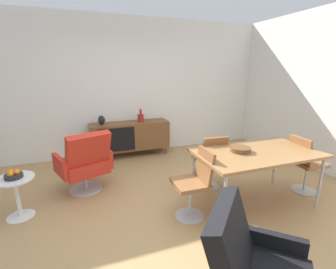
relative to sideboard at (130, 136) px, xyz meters
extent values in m
plane|color=tan|center=(-0.10, -2.30, -0.44)|extent=(8.32, 8.32, 0.00)
cube|color=white|center=(-0.10, 0.30, 0.96)|extent=(6.80, 0.12, 2.80)
cube|color=brown|center=(0.00, 0.00, 0.00)|extent=(1.60, 0.44, 0.56)
cube|color=black|center=(-0.30, -0.22, 0.00)|extent=(0.70, 0.01, 0.48)
cylinder|color=brown|center=(-0.74, -0.17, -0.36)|extent=(0.03, 0.03, 0.16)
cylinder|color=brown|center=(0.74, -0.17, -0.36)|extent=(0.03, 0.03, 0.16)
cylinder|color=brown|center=(-0.74, 0.17, -0.36)|extent=(0.03, 0.03, 0.16)
cylinder|color=brown|center=(0.74, 0.17, -0.36)|extent=(0.03, 0.03, 0.16)
cylinder|color=maroon|center=(0.24, 0.00, 0.36)|extent=(0.13, 0.13, 0.15)
cylinder|color=maroon|center=(0.24, 0.00, 0.49)|extent=(0.04, 0.04, 0.11)
ellipsoid|color=black|center=(-0.55, 0.00, 0.37)|extent=(0.13, 0.13, 0.18)
cube|color=olive|center=(1.20, -2.40, 0.28)|extent=(1.60, 0.90, 0.04)
cylinder|color=#B7B7BC|center=(0.48, -2.79, -0.09)|extent=(0.04, 0.04, 0.70)
cylinder|color=#B7B7BC|center=(1.92, -2.79, -0.09)|extent=(0.04, 0.04, 0.70)
cylinder|color=#B7B7BC|center=(0.48, -2.01, -0.09)|extent=(0.04, 0.04, 0.70)
cylinder|color=#B7B7BC|center=(1.92, -2.01, -0.09)|extent=(0.04, 0.04, 0.70)
cylinder|color=brown|center=(1.00, -2.33, 0.33)|extent=(0.26, 0.26, 0.06)
cube|color=brown|center=(0.85, -1.78, 0.01)|extent=(0.42, 0.42, 0.05)
cube|color=brown|center=(0.84, -1.96, 0.23)|extent=(0.38, 0.11, 0.38)
cylinder|color=#B7B7BC|center=(0.85, -1.78, -0.23)|extent=(0.04, 0.04, 0.42)
cylinder|color=#B7B7BC|center=(0.85, -1.78, -0.43)|extent=(0.36, 0.36, 0.01)
cube|color=brown|center=(0.25, -2.40, 0.01)|extent=(0.41, 0.41, 0.05)
cube|color=brown|center=(0.43, -2.40, 0.23)|extent=(0.10, 0.38, 0.38)
cylinder|color=#B7B7BC|center=(0.25, -2.40, -0.23)|extent=(0.04, 0.04, 0.42)
cylinder|color=#B7B7BC|center=(0.25, -2.40, -0.43)|extent=(0.36, 0.36, 0.01)
cube|color=brown|center=(2.15, -2.40, 0.01)|extent=(0.42, 0.42, 0.05)
cube|color=brown|center=(1.98, -2.39, 0.23)|extent=(0.11, 0.38, 0.38)
cylinder|color=#B7B7BC|center=(2.15, -2.40, -0.23)|extent=(0.04, 0.04, 0.42)
cylinder|color=#B7B7BC|center=(2.15, -2.40, -0.43)|extent=(0.36, 0.36, 0.01)
cube|color=red|center=(-0.94, -1.22, -0.06)|extent=(0.76, 0.73, 0.20)
cube|color=red|center=(-0.86, -1.44, 0.25)|extent=(0.66, 0.46, 0.51)
cube|color=red|center=(-0.63, -1.10, 0.02)|extent=(0.23, 0.49, 0.28)
cube|color=red|center=(-1.25, -1.33, 0.02)|extent=(0.23, 0.49, 0.28)
cylinder|color=#B7B7BC|center=(-0.94, -1.22, -0.30)|extent=(0.06, 0.06, 0.28)
cylinder|color=#B7B7BC|center=(-0.94, -1.22, -0.43)|extent=(0.48, 0.48, 0.02)
cube|color=black|center=(-0.05, -3.67, 0.25)|extent=(0.61, 0.62, 0.51)
cube|color=black|center=(0.35, -3.59, 0.02)|extent=(0.41, 0.39, 0.28)
cylinder|color=white|center=(-1.73, -1.68, 0.07)|extent=(0.44, 0.44, 0.02)
cylinder|color=white|center=(-1.73, -1.68, -0.19)|extent=(0.05, 0.05, 0.50)
cone|color=white|center=(-1.73, -1.68, -0.43)|extent=(0.32, 0.32, 0.02)
cylinder|color=#262628|center=(-1.73, -1.68, 0.11)|extent=(0.20, 0.20, 0.05)
sphere|color=orange|center=(-1.69, -1.67, 0.15)|extent=(0.07, 0.07, 0.07)
sphere|color=orange|center=(-1.75, -1.65, 0.15)|extent=(0.07, 0.07, 0.07)
sphere|color=orange|center=(-1.74, -1.71, 0.15)|extent=(0.07, 0.07, 0.07)
camera|label=1|loc=(-0.89, -4.75, 1.33)|focal=25.43mm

